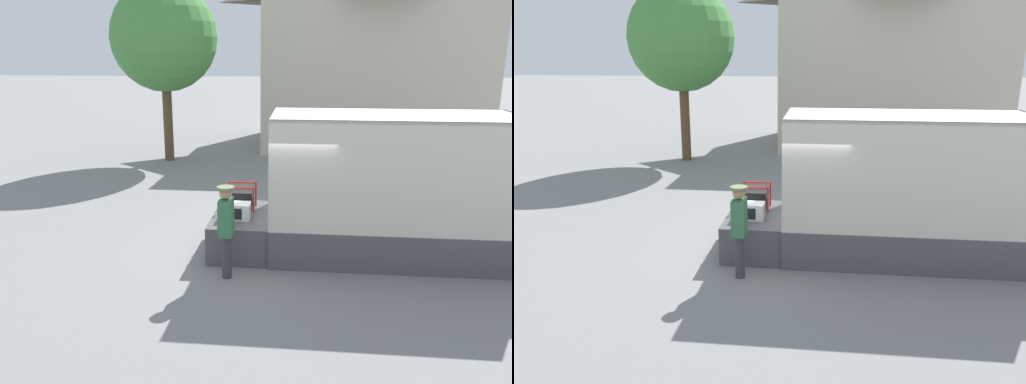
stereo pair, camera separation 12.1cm
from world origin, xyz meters
TOP-DOWN VIEW (x-y plane):
  - ground_plane at (0.00, 0.00)m, footprint 160.00×160.00m
  - box_truck at (4.30, 0.00)m, footprint 7.18×2.17m
  - tailgate_deck at (-0.62, 0.00)m, footprint 1.24×2.07m
  - microwave at (-0.69, -0.34)m, footprint 0.54×0.40m
  - portable_generator at (-0.68, 0.38)m, footprint 0.63×0.49m
  - worker_person at (-0.74, -1.49)m, footprint 0.32×0.44m
  - house_backdrop at (3.43, 13.68)m, footprint 9.71×7.41m
  - street_tree at (-4.67, 8.84)m, footprint 3.98×3.98m

SIDE VIEW (x-z plane):
  - ground_plane at x=0.00m, z-range 0.00..0.00m
  - tailgate_deck at x=-0.62m, z-range 0.00..0.78m
  - microwave at x=-0.69m, z-range 0.78..1.11m
  - box_truck at x=4.30m, z-range -0.48..2.45m
  - portable_generator at x=-0.68m, z-range 0.71..1.26m
  - worker_person at x=-0.74m, z-range 0.21..1.98m
  - house_backdrop at x=3.43m, z-range 0.08..8.53m
  - street_tree at x=-4.67m, z-range 1.31..7.94m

